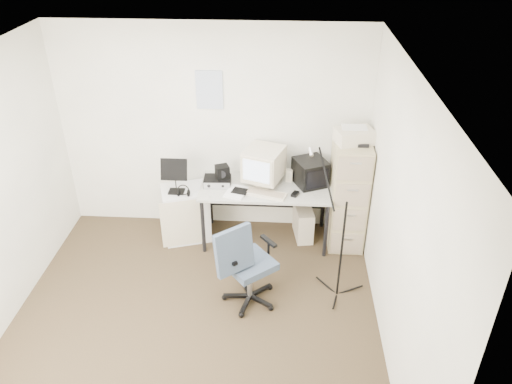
# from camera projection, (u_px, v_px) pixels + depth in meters

# --- Properties ---
(floor) EXTENTS (3.60, 3.60, 0.01)m
(floor) POSITION_uv_depth(u_px,v_px,m) (194.00, 323.00, 4.89)
(floor) COLOR #332C1D
(floor) RESTS_ON ground
(ceiling) EXTENTS (3.60, 3.60, 0.01)m
(ceiling) POSITION_uv_depth(u_px,v_px,m) (172.00, 73.00, 3.61)
(ceiling) COLOR white
(ceiling) RESTS_ON ground
(wall_back) EXTENTS (3.60, 0.02, 2.50)m
(wall_back) POSITION_uv_depth(u_px,v_px,m) (213.00, 131.00, 5.79)
(wall_back) COLOR white
(wall_back) RESTS_ON ground
(wall_right) EXTENTS (0.02, 3.60, 2.50)m
(wall_right) POSITION_uv_depth(u_px,v_px,m) (398.00, 224.00, 4.16)
(wall_right) COLOR white
(wall_right) RESTS_ON ground
(wall_calendar) EXTENTS (0.30, 0.02, 0.44)m
(wall_calendar) POSITION_uv_depth(u_px,v_px,m) (209.00, 90.00, 5.53)
(wall_calendar) COLOR white
(wall_calendar) RESTS_ON wall_back
(filing_cabinet) EXTENTS (0.40, 0.60, 1.30)m
(filing_cabinet) POSITION_uv_depth(u_px,v_px,m) (348.00, 194.00, 5.74)
(filing_cabinet) COLOR tan
(filing_cabinet) RESTS_ON floor
(printer) EXTENTS (0.46, 0.38, 0.15)m
(printer) POSITION_uv_depth(u_px,v_px,m) (354.00, 136.00, 5.37)
(printer) COLOR silver
(printer) RESTS_ON filing_cabinet
(desk) EXTENTS (1.50, 0.70, 0.73)m
(desk) POSITION_uv_depth(u_px,v_px,m) (265.00, 213.00, 5.91)
(desk) COLOR beige
(desk) RESTS_ON floor
(crt_monitor) EXTENTS (0.51, 0.53, 0.44)m
(crt_monitor) POSITION_uv_depth(u_px,v_px,m) (264.00, 167.00, 5.67)
(crt_monitor) COLOR silver
(crt_monitor) RESTS_ON desk
(crt_tv) EXTENTS (0.44, 0.45, 0.30)m
(crt_tv) POSITION_uv_depth(u_px,v_px,m) (310.00, 172.00, 5.71)
(crt_tv) COLOR black
(crt_tv) RESTS_ON desk
(desk_speaker) EXTENTS (0.08, 0.08, 0.14)m
(desk_speaker) POSITION_uv_depth(u_px,v_px,m) (289.00, 175.00, 5.80)
(desk_speaker) COLOR beige
(desk_speaker) RESTS_ON desk
(keyboard) EXTENTS (0.48, 0.28, 0.03)m
(keyboard) POSITION_uv_depth(u_px,v_px,m) (266.00, 194.00, 5.56)
(keyboard) COLOR silver
(keyboard) RESTS_ON desk
(mouse) EXTENTS (0.10, 0.12, 0.03)m
(mouse) POSITION_uv_depth(u_px,v_px,m) (295.00, 194.00, 5.55)
(mouse) COLOR black
(mouse) RESTS_ON desk
(radio_receiver) EXTENTS (0.32, 0.23, 0.09)m
(radio_receiver) POSITION_uv_depth(u_px,v_px,m) (217.00, 181.00, 5.75)
(radio_receiver) COLOR black
(radio_receiver) RESTS_ON desk
(radio_speaker) EXTENTS (0.19, 0.18, 0.14)m
(radio_speaker) POSITION_uv_depth(u_px,v_px,m) (222.00, 172.00, 5.70)
(radio_speaker) COLOR black
(radio_speaker) RESTS_ON radio_receiver
(papers) EXTENTS (0.29, 0.34, 0.02)m
(papers) POSITION_uv_depth(u_px,v_px,m) (237.00, 192.00, 5.60)
(papers) COLOR white
(papers) RESTS_ON desk
(pc_tower) EXTENTS (0.25, 0.45, 0.40)m
(pc_tower) POSITION_uv_depth(u_px,v_px,m) (303.00, 222.00, 6.05)
(pc_tower) COLOR silver
(pc_tower) RESTS_ON floor
(office_chair) EXTENTS (0.79, 0.79, 0.98)m
(office_chair) POSITION_uv_depth(u_px,v_px,m) (249.00, 262.00, 4.92)
(office_chair) COLOR #404F62
(office_chair) RESTS_ON floor
(side_cart) EXTENTS (0.63, 0.56, 0.66)m
(side_cart) POSITION_uv_depth(u_px,v_px,m) (186.00, 213.00, 5.98)
(side_cart) COLOR silver
(side_cart) RESTS_ON floor
(music_stand) EXTENTS (0.34, 0.26, 0.44)m
(music_stand) POSITION_uv_depth(u_px,v_px,m) (175.00, 175.00, 5.65)
(music_stand) COLOR black
(music_stand) RESTS_ON side_cart
(headphones) EXTENTS (0.16, 0.16, 0.03)m
(headphones) POSITION_uv_depth(u_px,v_px,m) (184.00, 192.00, 5.67)
(headphones) COLOR black
(headphones) RESTS_ON side_cart
(mic_stand) EXTENTS (0.03, 0.03, 1.49)m
(mic_stand) POSITION_uv_depth(u_px,v_px,m) (343.00, 236.00, 4.87)
(mic_stand) COLOR black
(mic_stand) RESTS_ON floor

